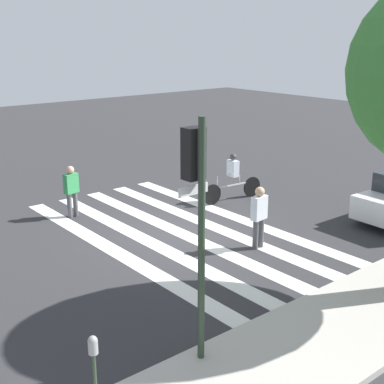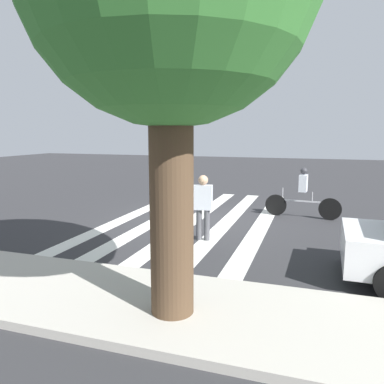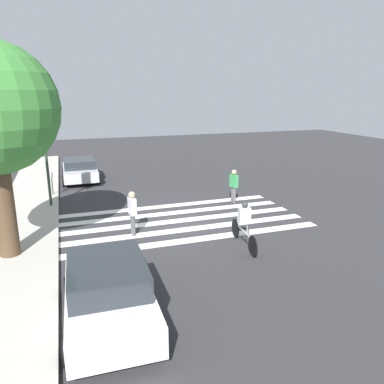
# 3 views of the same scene
# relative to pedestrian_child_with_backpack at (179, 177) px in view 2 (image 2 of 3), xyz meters

# --- Properties ---
(ground_plane) EXTENTS (60.00, 60.00, 0.00)m
(ground_plane) POSITION_rel_pedestrian_child_with_backpack_xyz_m (-1.73, 3.16, -0.93)
(ground_plane) COLOR #2D2D30
(sidewalk_curb) EXTENTS (36.00, 2.50, 0.14)m
(sidewalk_curb) POSITION_rel_pedestrian_child_with_backpack_xyz_m (-1.73, 9.41, -0.86)
(sidewalk_curb) COLOR #ADA89E
(sidewalk_curb) RESTS_ON ground_plane
(crosswalk_stripes) EXTENTS (4.85, 10.00, 0.01)m
(crosswalk_stripes) POSITION_rel_pedestrian_child_with_backpack_xyz_m (-1.73, 3.16, -0.92)
(crosswalk_stripes) COLOR silver
(crosswalk_stripes) RESTS_ON ground_plane
(pedestrian_child_with_backpack) EXTENTS (0.49, 0.29, 1.64)m
(pedestrian_child_with_backpack) POSITION_rel_pedestrian_child_with_backpack_xyz_m (0.00, 0.00, 0.00)
(pedestrian_child_with_backpack) COLOR #4C4C51
(pedestrian_child_with_backpack) RESTS_ON ground_plane
(pedestrian_adult_blue_shirt) EXTENTS (0.49, 0.27, 1.71)m
(pedestrian_adult_blue_shirt) POSITION_rel_pedestrian_child_with_backpack_xyz_m (-2.66, 5.45, 0.04)
(pedestrian_adult_blue_shirt) COLOR #4C4C51
(pedestrian_adult_blue_shirt) RESTS_ON ground_plane
(cyclist_far_lane) EXTENTS (2.43, 0.42, 1.65)m
(cyclist_far_lane) POSITION_rel_pedestrian_child_with_backpack_xyz_m (-5.03, 1.96, -0.06)
(cyclist_far_lane) COLOR black
(cyclist_far_lane) RESTS_ON ground_plane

